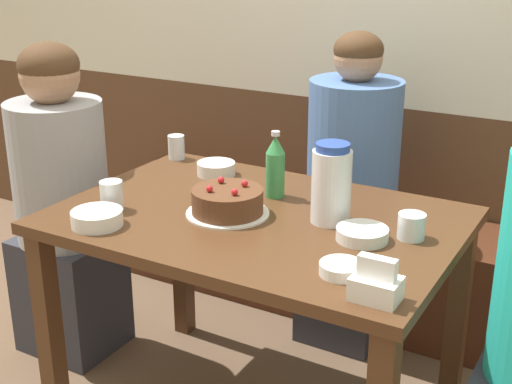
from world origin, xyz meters
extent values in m
cube|color=brown|center=(0.00, 1.05, 0.42)|extent=(4.80, 0.04, 0.84)
cube|color=#472314|center=(0.00, 0.83, 0.22)|extent=(2.33, 0.38, 0.43)
cube|color=#4C2D19|center=(0.00, 0.00, 0.71)|extent=(1.16, 0.80, 0.03)
cube|color=#4C2D19|center=(-0.53, -0.35, 0.35)|extent=(0.06, 0.06, 0.69)
cube|color=#4C2D19|center=(-0.53, 0.35, 0.35)|extent=(0.06, 0.06, 0.69)
cube|color=#4C2D19|center=(0.53, 0.35, 0.35)|extent=(0.06, 0.06, 0.69)
cylinder|color=white|center=(-0.08, -0.04, 0.73)|extent=(0.25, 0.25, 0.01)
cylinder|color=#56331E|center=(-0.08, -0.04, 0.77)|extent=(0.21, 0.21, 0.07)
sphere|color=red|center=(-0.03, -0.07, 0.81)|extent=(0.02, 0.02, 0.02)
sphere|color=red|center=(-0.05, 0.01, 0.81)|extent=(0.02, 0.02, 0.02)
sphere|color=red|center=(-0.12, 0.00, 0.81)|extent=(0.02, 0.02, 0.02)
sphere|color=red|center=(-0.11, -0.08, 0.81)|extent=(0.02, 0.02, 0.02)
cylinder|color=white|center=(0.21, 0.06, 0.83)|extent=(0.11, 0.11, 0.21)
cylinder|color=#28479E|center=(0.21, 0.06, 0.95)|extent=(0.10, 0.10, 0.02)
cylinder|color=#388E4C|center=(-0.03, 0.16, 0.80)|extent=(0.06, 0.06, 0.14)
cone|color=#388E4C|center=(-0.03, 0.16, 0.90)|extent=(0.06, 0.06, 0.06)
cylinder|color=silver|center=(-0.03, 0.16, 0.93)|extent=(0.03, 0.03, 0.01)
cube|color=white|center=(0.48, -0.31, 0.75)|extent=(0.11, 0.08, 0.05)
cube|color=white|center=(0.48, -0.31, 0.81)|extent=(0.09, 0.03, 0.05)
cylinder|color=white|center=(-0.30, 0.25, 0.75)|extent=(0.13, 0.13, 0.04)
cylinder|color=white|center=(0.33, -0.01, 0.74)|extent=(0.14, 0.14, 0.03)
cylinder|color=white|center=(-0.35, -0.29, 0.75)|extent=(0.15, 0.15, 0.04)
cylinder|color=white|center=(0.37, -0.23, 0.74)|extent=(0.11, 0.11, 0.03)
cylinder|color=silver|center=(-0.53, 0.33, 0.77)|extent=(0.06, 0.06, 0.09)
cylinder|color=silver|center=(-0.40, -0.18, 0.77)|extent=(0.07, 0.07, 0.09)
cylinder|color=silver|center=(0.44, 0.06, 0.76)|extent=(0.08, 0.08, 0.07)
cube|color=#33333D|center=(-0.84, 0.06, 0.23)|extent=(0.34, 0.30, 0.45)
cylinder|color=#99999E|center=(-0.84, 0.06, 0.70)|extent=(0.34, 0.34, 0.51)
sphere|color=#A87A5B|center=(-0.84, 0.06, 1.05)|extent=(0.20, 0.20, 0.20)
ellipsoid|color=#4C331E|center=(-0.84, 0.06, 1.09)|extent=(0.21, 0.21, 0.15)
cube|color=#33333D|center=(0.03, 0.66, 0.23)|extent=(0.30, 0.34, 0.45)
cylinder|color=#4C70AD|center=(0.03, 0.66, 0.73)|extent=(0.34, 0.34, 0.56)
sphere|color=#A87A5B|center=(0.03, 0.66, 1.09)|extent=(0.17, 0.17, 0.17)
ellipsoid|color=#4C331E|center=(0.03, 0.66, 1.12)|extent=(0.18, 0.18, 0.13)
camera|label=1|loc=(0.95, -1.68, 1.51)|focal=50.00mm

